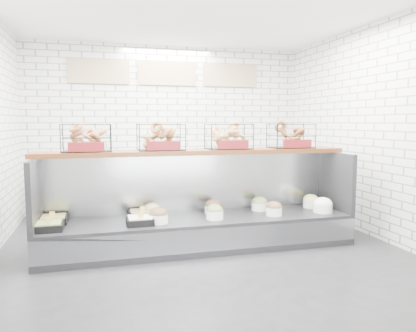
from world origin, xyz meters
name	(u,v)px	position (x,y,z in m)	size (l,w,h in m)	color
ground	(206,254)	(0.00, 0.00, 0.00)	(5.50, 5.50, 0.00)	black
room_shell	(194,89)	(0.00, 0.60, 2.06)	(5.02, 5.51, 3.01)	silver
display_case	(199,222)	(0.01, 0.34, 0.33)	(4.00, 0.90, 1.20)	black
bagel_shelf	(196,140)	(0.00, 0.52, 1.38)	(4.10, 0.50, 0.40)	#43200E
prep_counter	(171,187)	(0.00, 2.43, 0.47)	(4.00, 0.60, 1.20)	#93969B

